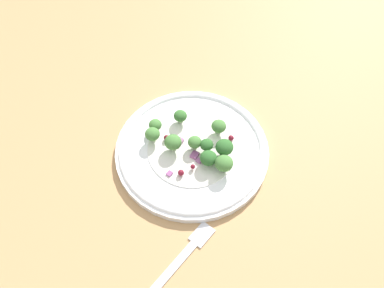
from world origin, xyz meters
The scene contains 22 objects.
ground_plane centered at (0.00, 0.00, -1.00)cm, with size 180.00×180.00×2.00cm, color tan.
plate centered at (-1.59, -2.98, 0.86)cm, with size 25.54×25.54×1.70cm.
dressing_pool centered at (-1.59, -2.98, 1.30)cm, with size 14.81×14.81×0.20cm, color white.
broccoli_floret_0 centered at (0.53, -4.12, 3.08)cm, with size 2.17×2.17×2.20cm.
broccoli_floret_1 centered at (-7.29, 0.60, 3.10)cm, with size 2.47×2.47×2.50cm.
broccoli_floret_2 centered at (3.04, -5.59, 3.32)cm, with size 2.91×2.91×2.95cm.
broccoli_floret_3 centered at (-4.54, -2.09, 3.24)cm, with size 2.81×2.81×2.84cm.
broccoli_floret_4 centered at (1.95, -8.40, 3.25)cm, with size 2.90×2.90×2.94cm.
broccoli_floret_5 centered at (3.68, -1.19, 3.07)cm, with size 2.49×2.49×2.52cm.
broccoli_floret_6 centered at (0.36, -6.57, 2.98)cm, with size 2.72×2.72×2.76cm.
broccoli_floret_7 centered at (-1.12, -2.97, 2.96)cm, with size 2.26×2.26×2.29cm.
broccoli_floret_8 centered at (-6.30, 2.57, 2.75)cm, with size 2.20×2.20×2.22cm.
broccoli_floret_9 centered at (-1.77, 2.99, 2.90)cm, with size 2.27×2.27×2.30cm.
cranberry_0 centered at (-2.66, -6.74, 2.02)cm, with size 0.75×0.75×0.75cm, color maroon.
cranberry_1 centered at (-5.10, 0.01, 1.98)cm, with size 0.92×0.92×0.92cm, color maroon.
cranberry_2 centered at (-4.78, -7.21, 1.97)cm, with size 1.00×1.00×1.00cm, color maroon.
cranberry_3 centered at (5.17, -3.28, 1.90)cm, with size 0.94×0.94×0.94cm, color maroon.
onion_bit_0 centered at (-1.60, -4.46, 1.54)cm, with size 1.16×1.37×0.59cm, color #934C84.
onion_bit_1 centered at (-1.27, -5.73, 1.51)cm, with size 0.92×0.81×0.57cm, color #A35B93.
onion_bit_2 centered at (-3.26, -1.12, 1.74)cm, with size 1.28×1.17×0.57cm, color #A35B93.
onion_bit_3 centered at (-6.49, -6.56, 1.56)cm, with size 0.82×0.90×0.30cm, color #934C84.
fork centered at (-9.93, -20.68, 0.25)cm, with size 16.66×11.49×0.50cm.
Camera 1 is at (-13.50, -40.21, 60.02)cm, focal length 39.84 mm.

